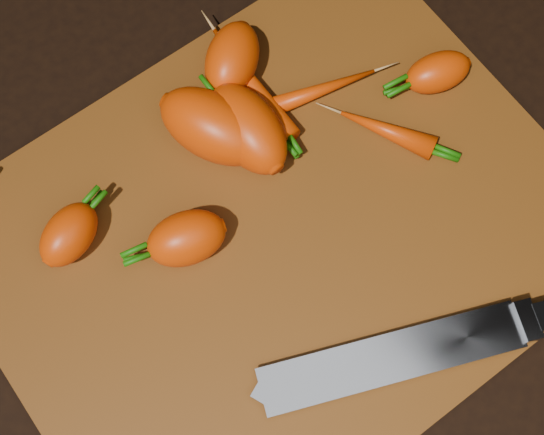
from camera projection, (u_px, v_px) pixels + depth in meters
ground at (279, 239)px, 0.67m from camera, size 2.00×2.00×0.01m
cutting_board at (279, 235)px, 0.65m from camera, size 0.50×0.40×0.01m
carrot_1 at (187, 238)px, 0.62m from camera, size 0.08×0.06×0.05m
carrot_2 at (212, 126)px, 0.65m from camera, size 0.09×0.11×0.06m
carrot_3 at (247, 129)px, 0.65m from camera, size 0.06×0.10×0.05m
carrot_4 at (232, 59)px, 0.68m from camera, size 0.09×0.08×0.05m
carrot_5 at (69, 235)px, 0.63m from camera, size 0.07×0.06×0.04m
carrot_6 at (438, 72)px, 0.68m from camera, size 0.07×0.05×0.04m
carrot_7 at (250, 83)px, 0.68m from camera, size 0.04×0.13×0.03m
carrot_8 at (315, 92)px, 0.68m from camera, size 0.12×0.05×0.02m
carrot_9 at (387, 131)px, 0.67m from camera, size 0.06×0.09×0.02m
knife at (417, 351)px, 0.61m from camera, size 0.34×0.16×0.02m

